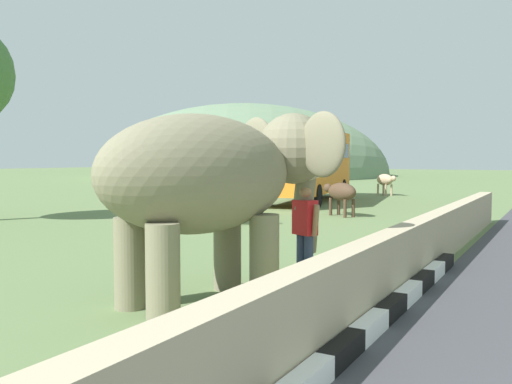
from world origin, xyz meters
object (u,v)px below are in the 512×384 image
person_handler (305,228)px  cow_mid (341,192)px  cow_far (385,180)px  bus_orange (308,159)px  cow_near (223,197)px  elephant (219,176)px

person_handler → cow_mid: (10.44, 3.31, -0.06)m
cow_mid → cow_far: size_ratio=1.09×
cow_mid → cow_far: same height
person_handler → bus_orange: (16.14, 7.21, 1.16)m
person_handler → cow_mid: 10.95m
cow_mid → cow_far: bearing=8.9°
bus_orange → cow_near: (-9.99, -1.55, -1.21)m
elephant → bus_orange: size_ratio=0.41×
elephant → person_handler: bearing=-21.7°
elephant → person_handler: size_ratio=2.46×
bus_orange → cow_near: bus_orange is taller
elephant → cow_mid: bearing=12.5°
elephant → person_handler: (1.61, -0.64, -0.90)m
person_handler → cow_far: 23.18m
bus_orange → cow_mid: size_ratio=5.46×
person_handler → cow_mid: person_handler is taller
elephant → bus_orange: (17.75, 6.57, 0.25)m
person_handler → elephant: bearing=158.3°
bus_orange → cow_near: bearing=-171.2°
elephant → bus_orange: 18.93m
bus_orange → cow_mid: 7.01m
cow_near → cow_far: (16.44, -0.44, 0.00)m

